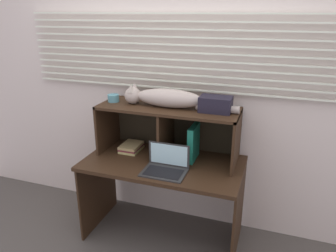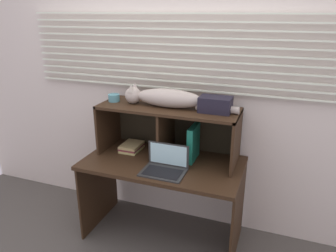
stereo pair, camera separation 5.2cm
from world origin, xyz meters
name	(u,v)px [view 1 (the left image)]	position (x,y,z in m)	size (l,w,h in m)	color
ground_plane	(156,248)	(0.00, 0.00, 0.00)	(4.40, 4.40, 0.00)	#4C4742
back_panel_with_blinds	(178,84)	(0.00, 0.55, 1.26)	(4.40, 0.08, 2.50)	beige
desk	(163,178)	(0.00, 0.18, 0.56)	(1.26, 0.67, 0.70)	#322013
hutch_shelf_unit	(169,121)	(0.00, 0.33, 1.00)	(1.12, 0.40, 0.42)	#322013
cat	(165,98)	(-0.02, 0.30, 1.19)	(0.92, 0.16, 0.16)	#B0A197
laptop	(166,166)	(0.07, 0.04, 0.74)	(0.32, 0.23, 0.19)	#2B2B2B
binder_upright	(194,143)	(0.22, 0.30, 0.85)	(0.05, 0.22, 0.29)	#1C7E64
book_stack	(131,147)	(-0.34, 0.30, 0.73)	(0.16, 0.22, 0.05)	tan
small_basket	(113,98)	(-0.48, 0.30, 1.15)	(0.09, 0.09, 0.06)	teal
storage_box	(216,104)	(0.38, 0.30, 1.18)	(0.24, 0.16, 0.12)	black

